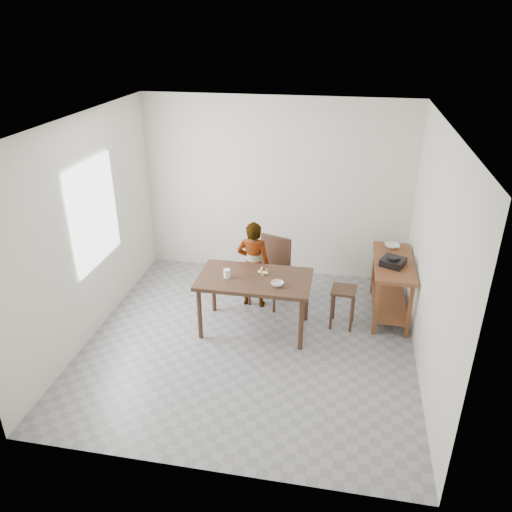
% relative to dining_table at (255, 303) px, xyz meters
% --- Properties ---
extents(floor, '(4.00, 4.00, 0.04)m').
position_rel_dining_table_xyz_m(floor, '(0.00, -0.30, -0.40)').
color(floor, gray).
rests_on(floor, ground).
extents(ceiling, '(4.00, 4.00, 0.04)m').
position_rel_dining_table_xyz_m(ceiling, '(0.00, -0.30, 2.35)').
color(ceiling, white).
rests_on(ceiling, wall_back).
extents(wall_back, '(4.00, 0.04, 2.70)m').
position_rel_dining_table_xyz_m(wall_back, '(0.00, 1.72, 0.98)').
color(wall_back, silver).
rests_on(wall_back, ground).
extents(wall_front, '(4.00, 0.04, 2.70)m').
position_rel_dining_table_xyz_m(wall_front, '(0.00, -2.32, 0.98)').
color(wall_front, silver).
rests_on(wall_front, ground).
extents(wall_left, '(0.04, 4.00, 2.70)m').
position_rel_dining_table_xyz_m(wall_left, '(-2.02, -0.30, 0.98)').
color(wall_left, silver).
rests_on(wall_left, ground).
extents(wall_right, '(0.04, 4.00, 2.70)m').
position_rel_dining_table_xyz_m(wall_right, '(2.02, -0.30, 0.98)').
color(wall_right, silver).
rests_on(wall_right, ground).
extents(window_pane, '(0.02, 1.10, 1.30)m').
position_rel_dining_table_xyz_m(window_pane, '(-1.97, -0.10, 1.12)').
color(window_pane, white).
rests_on(window_pane, wall_left).
extents(dining_table, '(1.40, 0.80, 0.75)m').
position_rel_dining_table_xyz_m(dining_table, '(0.00, 0.00, 0.00)').
color(dining_table, '#3D2619').
rests_on(dining_table, floor).
extents(prep_counter, '(0.50, 1.20, 0.80)m').
position_rel_dining_table_xyz_m(prep_counter, '(1.72, 0.70, 0.03)').
color(prep_counter, brown).
rests_on(prep_counter, floor).
extents(child, '(0.47, 0.32, 1.24)m').
position_rel_dining_table_xyz_m(child, '(-0.13, 0.60, 0.25)').
color(child, white).
rests_on(child, floor).
extents(dining_chair, '(0.58, 0.58, 0.94)m').
position_rel_dining_table_xyz_m(dining_chair, '(0.07, 0.69, 0.10)').
color(dining_chair, '#3D2619').
rests_on(dining_chair, floor).
extents(stool, '(0.33, 0.33, 0.55)m').
position_rel_dining_table_xyz_m(stool, '(1.11, 0.29, -0.10)').
color(stool, '#3D2619').
rests_on(stool, floor).
extents(glass_tumbler, '(0.11, 0.11, 0.11)m').
position_rel_dining_table_xyz_m(glass_tumbler, '(-0.34, -0.05, 0.43)').
color(glass_tumbler, white).
rests_on(glass_tumbler, dining_table).
extents(small_bowl, '(0.20, 0.20, 0.05)m').
position_rel_dining_table_xyz_m(small_bowl, '(0.31, -0.15, 0.40)').
color(small_bowl, silver).
rests_on(small_bowl, dining_table).
extents(banana, '(0.18, 0.15, 0.05)m').
position_rel_dining_table_xyz_m(banana, '(0.09, 0.11, 0.40)').
color(banana, '#E2CA51').
rests_on(banana, dining_table).
extents(serving_bowl, '(0.24, 0.24, 0.05)m').
position_rel_dining_table_xyz_m(serving_bowl, '(1.71, 1.11, 0.45)').
color(serving_bowl, silver).
rests_on(serving_bowl, prep_counter).
extents(gas_burner, '(0.37, 0.37, 0.09)m').
position_rel_dining_table_xyz_m(gas_burner, '(1.69, 0.57, 0.47)').
color(gas_burner, black).
rests_on(gas_burner, prep_counter).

